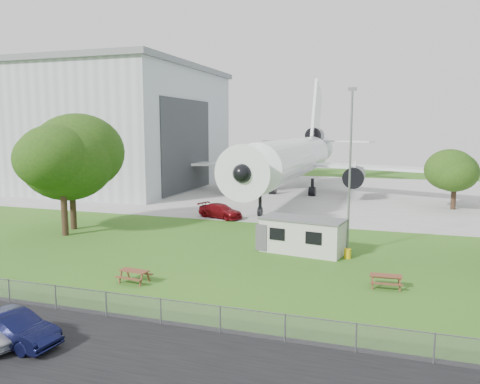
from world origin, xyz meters
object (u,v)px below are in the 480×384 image
(site_cabin, at_px, (302,235))
(picnic_east, at_px, (386,288))
(hangar, at_px, (76,127))
(airliner, at_px, (294,157))
(picnic_west, at_px, (135,282))
(car_centre_sedan, at_px, (13,329))

(site_cabin, height_order, picnic_east, site_cabin)
(hangar, xyz_separation_m, airliner, (35.97, -0.14, -4.14))
(site_cabin, relative_size, picnic_west, 3.85)
(picnic_west, height_order, car_centre_sedan, car_centre_sedan)
(hangar, relative_size, car_centre_sedan, 9.91)
(airliner, height_order, site_cabin, airliner)
(car_centre_sedan, bearing_deg, picnic_west, 2.25)
(car_centre_sedan, bearing_deg, picnic_east, -43.86)
(picnic_west, height_order, picnic_east, same)
(picnic_west, distance_m, picnic_east, 14.95)
(hangar, bearing_deg, picnic_east, -36.84)
(car_centre_sedan, bearing_deg, airliner, 3.87)
(picnic_east, xyz_separation_m, car_centre_sedan, (-15.09, -12.61, 0.72))
(hangar, xyz_separation_m, car_centre_sedan, (33.93, -49.34, -8.69))
(hangar, distance_m, picnic_west, 54.04)
(picnic_west, bearing_deg, hangar, 136.17)
(airliner, bearing_deg, car_centre_sedan, -92.38)
(hangar, distance_m, car_centre_sedan, 60.51)
(airliner, relative_size, picnic_west, 26.52)
(hangar, xyz_separation_m, site_cabin, (42.92, -30.52, -8.09))
(car_centre_sedan, bearing_deg, hangar, 40.76)
(picnic_west, xyz_separation_m, car_centre_sedan, (-0.62, -8.86, 0.72))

